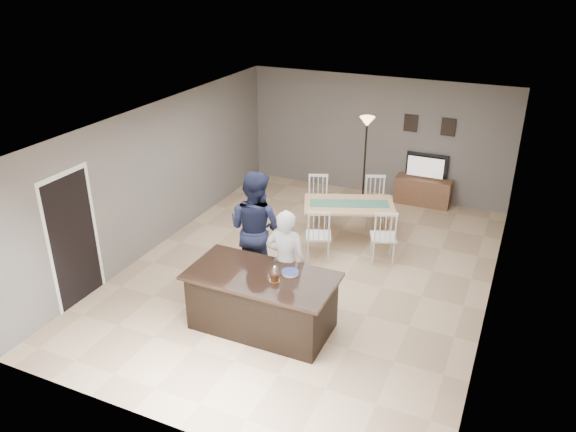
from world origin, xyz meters
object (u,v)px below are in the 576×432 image
at_px(tv_console, 423,191).
at_px(floor_lamp, 366,139).
at_px(kitchen_island, 262,301).
at_px(birthday_cake, 275,277).
at_px(man, 255,228).
at_px(television, 426,166).
at_px(woman, 286,262).
at_px(plate_stack, 290,272).
at_px(dining_table, 349,210).

relative_size(tv_console, floor_lamp, 0.58).
xyz_separation_m(kitchen_island, floor_lamp, (0.08, 4.69, 1.16)).
distance_m(birthday_cake, floor_lamp, 4.81).
xyz_separation_m(man, birthday_cake, (0.93, -1.22, -0.04)).
distance_m(tv_console, man, 4.86).
xyz_separation_m(birthday_cake, floor_lamp, (-0.16, 4.76, 0.66)).
bearing_deg(television, tv_console, 90.00).
relative_size(woman, plate_stack, 6.83).
xyz_separation_m(tv_console, man, (-1.89, -4.42, 0.69)).
bearing_deg(plate_stack, birthday_cake, -114.82).
bearing_deg(birthday_cake, dining_table, 89.63).
height_order(woman, floor_lamp, floor_lamp).
xyz_separation_m(kitchen_island, tv_console, (1.20, 5.57, -0.15)).
bearing_deg(plate_stack, dining_table, 91.94).
relative_size(television, woman, 0.54).
xyz_separation_m(birthday_cake, dining_table, (0.02, 3.24, -0.30)).
bearing_deg(dining_table, man, -136.94).
relative_size(television, floor_lamp, 0.44).
distance_m(television, plate_stack, 5.51).
relative_size(tv_console, television, 1.31).
height_order(man, birthday_cake, man).
bearing_deg(man, birthday_cake, 135.35).
relative_size(tv_console, dining_table, 0.51).
relative_size(kitchen_island, floor_lamp, 1.03).
relative_size(woman, floor_lamp, 0.82).
bearing_deg(dining_table, woman, -114.65).
relative_size(tv_console, birthday_cake, 5.05).
bearing_deg(woman, kitchen_island, 68.95).
distance_m(man, plate_stack, 1.42).
xyz_separation_m(tv_console, plate_stack, (-0.84, -5.38, 0.62)).
relative_size(man, floor_lamp, 0.95).
height_order(man, floor_lamp, floor_lamp).
distance_m(kitchen_island, television, 5.78).
distance_m(birthday_cake, plate_stack, 0.29).
xyz_separation_m(television, floor_lamp, (-1.12, -0.95, 0.75)).
bearing_deg(television, woman, 78.15).
xyz_separation_m(television, birthday_cake, (-0.96, -5.71, 0.09)).
xyz_separation_m(woman, plate_stack, (0.23, -0.36, 0.07)).
bearing_deg(plate_stack, kitchen_island, -151.92).
relative_size(man, plate_stack, 7.93).
bearing_deg(television, man, 67.21).
distance_m(television, birthday_cake, 5.79).
bearing_deg(tv_console, plate_stack, -98.84).
distance_m(woman, floor_lamp, 4.21).
bearing_deg(television, floor_lamp, 40.29).
bearing_deg(tv_console, man, -113.11).
bearing_deg(television, plate_stack, 81.27).
height_order(kitchen_island, woman, woman).
height_order(kitchen_island, man, man).
xyz_separation_m(kitchen_island, dining_table, (0.26, 3.17, 0.20)).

